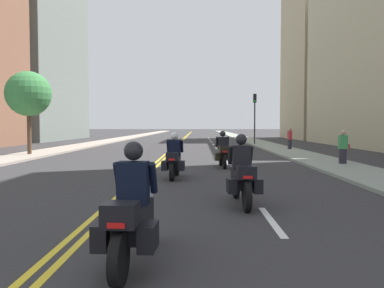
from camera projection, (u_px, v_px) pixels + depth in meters
ground_plane at (182, 140)px, 47.62m from camera, size 264.00×264.00×0.00m
sidewalk_left at (115, 140)px, 47.75m from camera, size 2.55×144.00×0.12m
sidewalk_right at (249, 140)px, 47.49m from camera, size 2.55×144.00×0.12m
centreline_yellow_inner at (181, 140)px, 47.62m from camera, size 0.12×132.00×0.01m
centreline_yellow_outer at (183, 140)px, 47.62m from camera, size 0.12×132.00×0.01m
lane_dashes_white at (218, 151)px, 28.59m from camera, size 0.14×56.40×0.01m
building_left_2 at (41, 42)px, 49.11m from camera, size 6.71×18.42×24.38m
building_right_2 at (323, 54)px, 52.29m from camera, size 8.43×13.56×22.50m
motorcycle_0 at (132, 216)px, 5.19m from camera, size 0.78×2.25×1.63m
motorcycle_1 at (242, 177)px, 9.06m from camera, size 0.78×2.31×1.64m
motorcycle_2 at (174, 160)px, 13.63m from camera, size 0.78×2.06×1.60m
motorcycle_3 at (223, 152)px, 17.20m from camera, size 0.78×2.09×1.60m
traffic_light_far at (255, 110)px, 36.51m from camera, size 0.28×0.38×4.71m
pedestrian_0 at (343, 148)px, 17.69m from camera, size 0.49×0.24×1.63m
pedestrian_1 at (290, 139)px, 28.39m from camera, size 0.28×0.50×1.65m
street_tree_0 at (28, 94)px, 23.48m from camera, size 2.67×2.67×5.04m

